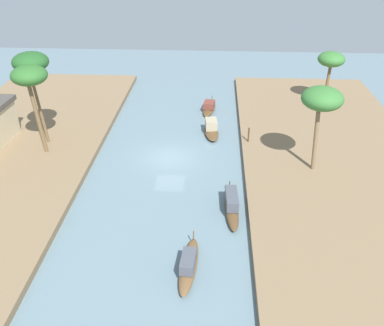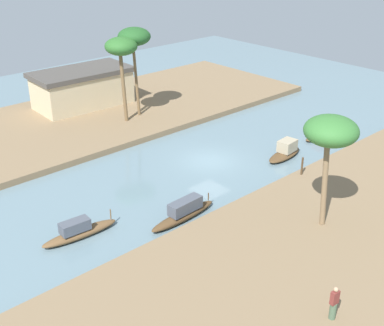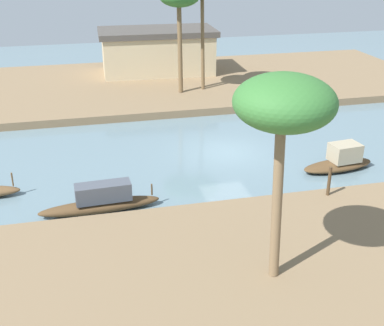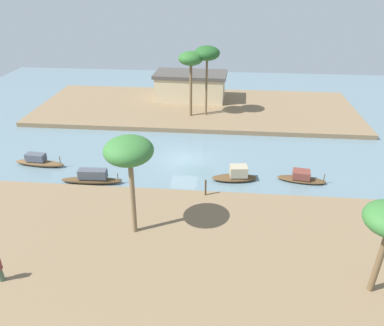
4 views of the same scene
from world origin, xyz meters
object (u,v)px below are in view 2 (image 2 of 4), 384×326
at_px(riverside_building, 82,88).
at_px(palm_tree_right_short, 134,38).
at_px(sampan_foreground, 79,231).
at_px(person_on_near_bank, 334,304).
at_px(mooring_post, 302,166).
at_px(sampan_upstream_small, 184,212).
at_px(sampan_open_hull, 285,151).
at_px(sampan_with_red_awning, 323,134).
at_px(palm_tree_left_near, 331,133).
at_px(palm_tree_right_tall, 121,48).

bearing_deg(riverside_building, palm_tree_right_short, -64.54).
height_order(sampan_foreground, riverside_building, riverside_building).
distance_m(person_on_near_bank, mooring_post, 14.36).
bearing_deg(palm_tree_right_short, riverside_building, 113.16).
relative_size(sampan_foreground, palm_tree_right_short, 0.60).
height_order(sampan_upstream_small, sampan_open_hull, sampan_open_hull).
distance_m(sampan_upstream_small, mooring_post, 9.59).
relative_size(sampan_with_red_awning, mooring_post, 3.15).
xyz_separation_m(sampan_with_red_awning, palm_tree_right_short, (-8.77, 14.00, 7.04)).
relative_size(sampan_foreground, riverside_building, 0.50).
distance_m(palm_tree_right_short, riverside_building, 7.84).
xyz_separation_m(sampan_upstream_small, mooring_post, (9.42, -1.67, 0.65)).
bearing_deg(palm_tree_left_near, riverside_building, 87.92).
bearing_deg(sampan_upstream_small, mooring_post, -12.79).
distance_m(sampan_open_hull, riverside_building, 20.61).
xyz_separation_m(sampan_foreground, riverside_building, (11.88, 18.77, 1.82)).
xyz_separation_m(sampan_with_red_awning, palm_tree_left_near, (-12.09, -8.13, 5.80)).
xyz_separation_m(palm_tree_left_near, palm_tree_right_tall, (1.59, 21.64, 0.69)).
height_order(palm_tree_right_short, riverside_building, palm_tree_right_short).
bearing_deg(person_on_near_bank, palm_tree_left_near, -134.82).
xyz_separation_m(sampan_upstream_small, sampan_with_red_awning, (17.18, 1.88, -0.13)).
relative_size(sampan_open_hull, person_on_near_bank, 2.26).
bearing_deg(sampan_with_red_awning, palm_tree_left_near, -137.89).
distance_m(sampan_upstream_small, riverside_building, 22.24).
bearing_deg(sampan_foreground, mooring_post, -11.14).
bearing_deg(riverside_building, palm_tree_left_near, -89.78).
height_order(sampan_foreground, person_on_near_bank, person_on_near_bank).
bearing_deg(sampan_foreground, sampan_upstream_small, -19.38).
distance_m(palm_tree_left_near, palm_tree_right_tall, 21.71).
height_order(sampan_foreground, sampan_with_red_awning, sampan_foreground).
bearing_deg(palm_tree_left_near, sampan_with_red_awning, 33.91).
bearing_deg(sampan_open_hull, sampan_upstream_small, -178.66).
bearing_deg(palm_tree_right_tall, riverside_building, 95.67).
distance_m(mooring_post, palm_tree_left_near, 8.05).
bearing_deg(sampan_upstream_small, palm_tree_right_short, 59.33).
height_order(sampan_upstream_small, sampan_foreground, sampan_upstream_small).
distance_m(mooring_post, riverside_building, 23.25).
relative_size(sampan_upstream_small, sampan_open_hull, 1.31).
xyz_separation_m(sampan_open_hull, riverside_building, (-5.68, 19.74, 1.77)).
bearing_deg(mooring_post, sampan_foreground, 164.53).
bearing_deg(sampan_foreground, sampan_open_hull, 1.19).
bearing_deg(palm_tree_right_short, sampan_open_hull, -76.79).
bearing_deg(mooring_post, sampan_open_hull, 54.06).
relative_size(sampan_with_red_awning, riverside_building, 0.44).
xyz_separation_m(sampan_foreground, palm_tree_right_short, (14.20, 13.34, 6.97)).
relative_size(sampan_upstream_small, sampan_with_red_awning, 1.25).
xyz_separation_m(mooring_post, palm_tree_left_near, (-4.33, -4.58, 5.01)).
distance_m(person_on_near_bank, palm_tree_right_short, 29.49).
relative_size(sampan_open_hull, mooring_post, 3.00).
xyz_separation_m(sampan_foreground, person_on_near_bank, (4.57, -13.85, 0.88)).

